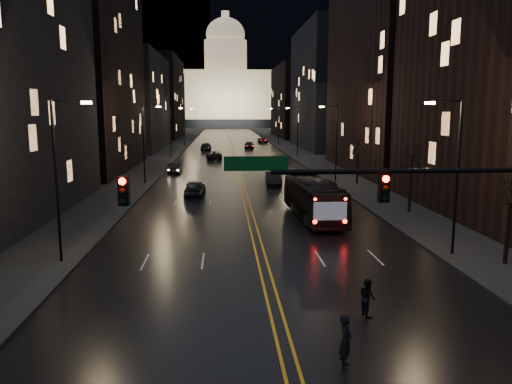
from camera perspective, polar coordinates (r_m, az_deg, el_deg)
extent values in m
plane|color=black|center=(18.97, 3.15, -16.63)|extent=(900.00, 900.00, 0.00)
cube|color=black|center=(147.18, -3.02, 6.06)|extent=(20.00, 320.00, 0.02)
cube|color=black|center=(147.64, -8.49, 6.01)|extent=(8.00, 320.00, 0.16)
cube|color=black|center=(148.04, 2.43, 6.11)|extent=(8.00, 320.00, 0.16)
cube|color=orange|center=(147.18, -3.02, 6.07)|extent=(0.62, 320.00, 0.01)
cube|color=black|center=(73.62, -19.21, 13.24)|extent=(12.00, 30.00, 28.00)
cube|color=black|center=(110.57, -13.88, 9.92)|extent=(12.00, 34.00, 20.00)
cube|color=black|center=(158.10, -10.88, 10.48)|extent=(12.00, 40.00, 24.00)
cube|color=black|center=(71.62, 15.80, 17.56)|extent=(12.00, 30.00, 38.00)
cube|color=black|center=(111.46, 8.31, 11.63)|extent=(12.00, 34.00, 26.00)
cube|color=black|center=(158.65, 4.62, 10.25)|extent=(12.00, 40.00, 22.00)
cube|color=black|center=(403.17, 2.30, 17.38)|extent=(520.00, 60.00, 130.00)
cube|color=black|center=(267.01, -3.42, 7.93)|extent=(90.00, 50.00, 4.00)
cube|color=#F6D38E|center=(267.05, -3.45, 10.94)|extent=(80.00, 36.00, 24.00)
cylinder|color=beige|center=(268.37, -3.49, 15.21)|extent=(22.00, 22.00, 16.00)
ellipsoid|color=beige|center=(269.73, -3.51, 17.53)|extent=(20.00, 20.00, 17.00)
cylinder|color=#F6D38E|center=(271.08, -3.53, 19.31)|extent=(4.00, 4.00, 6.00)
cylinder|color=black|center=(18.69, 20.32, 2.29)|extent=(12.00, 0.18, 0.18)
cube|color=black|center=(17.47, -14.89, 0.12)|extent=(0.35, 0.30, 1.00)
cube|color=black|center=(18.05, 14.41, 0.43)|extent=(0.35, 0.30, 1.00)
sphere|color=#FF0705|center=(17.25, -15.05, 1.17)|extent=(0.24, 0.24, 0.24)
sphere|color=#FF0705|center=(17.83, 14.63, 1.45)|extent=(0.24, 0.24, 0.24)
cube|color=#053F14|center=(17.06, 0.00, 3.27)|extent=(2.20, 0.06, 0.50)
cylinder|color=black|center=(30.20, 21.98, 1.41)|extent=(0.16, 0.16, 9.00)
cylinder|color=black|center=(29.59, 20.90, 9.68)|extent=(1.80, 0.10, 0.10)
cube|color=#FFE399|center=(29.22, 19.26, 9.59)|extent=(0.50, 0.25, 0.15)
cylinder|color=black|center=(28.60, -21.86, 1.01)|extent=(0.16, 0.16, 9.00)
cylinder|color=black|center=(28.09, -20.62, 9.75)|extent=(1.80, 0.10, 0.10)
cube|color=#FFE399|center=(27.84, -18.81, 9.65)|extent=(0.50, 0.25, 0.15)
cylinder|color=black|center=(58.55, 9.17, 5.47)|extent=(0.16, 0.16, 9.00)
cylinder|color=black|center=(58.23, 8.41, 9.70)|extent=(1.80, 0.10, 0.10)
cube|color=#FFE399|center=(58.05, 7.52, 9.62)|extent=(0.50, 0.25, 0.15)
cylinder|color=black|center=(57.74, -12.72, 5.31)|extent=(0.16, 0.16, 9.00)
cylinder|color=black|center=(57.49, -11.98, 9.61)|extent=(1.80, 0.10, 0.10)
cube|color=#FFE399|center=(57.37, -11.07, 9.54)|extent=(0.50, 0.25, 0.15)
cylinder|color=black|center=(88.00, 4.78, 6.80)|extent=(0.16, 0.16, 9.00)
cylinder|color=black|center=(87.79, 4.23, 9.61)|extent=(1.80, 0.10, 0.10)
cube|color=#FFE399|center=(87.67, 3.64, 9.55)|extent=(0.50, 0.25, 0.15)
cylinder|color=black|center=(87.46, -9.72, 6.68)|extent=(0.16, 0.16, 9.00)
cylinder|color=black|center=(87.30, -9.21, 9.52)|extent=(1.80, 0.10, 0.10)
cube|color=#FFE399|center=(87.22, -8.61, 9.47)|extent=(0.50, 0.25, 0.15)
cylinder|color=black|center=(117.73, 2.59, 7.45)|extent=(0.16, 0.16, 9.00)
cylinder|color=black|center=(117.57, 2.16, 9.54)|extent=(1.80, 0.10, 0.10)
cube|color=#FFE399|center=(117.48, 1.72, 9.50)|extent=(0.50, 0.25, 0.15)
cylinder|color=black|center=(117.33, -8.24, 7.35)|extent=(0.16, 0.16, 9.00)
cylinder|color=black|center=(117.20, -7.85, 9.46)|extent=(1.80, 0.10, 0.10)
cube|color=#FFE399|center=(117.15, -7.40, 9.42)|extent=(0.50, 0.25, 0.15)
cylinder|color=black|center=(29.89, 26.79, -4.36)|extent=(0.24, 0.24, 3.50)
cylinder|color=black|center=(42.28, 17.19, -0.02)|extent=(0.24, 0.24, 3.50)
cylinder|color=black|center=(57.35, 11.50, 2.56)|extent=(0.24, 0.24, 3.50)
imported|color=black|center=(38.74, 6.59, -0.76)|extent=(3.20, 11.35, 3.13)
imported|color=black|center=(49.28, -7.00, 0.48)|extent=(2.09, 4.75, 1.59)
imported|color=black|center=(67.17, -9.27, 2.72)|extent=(1.58, 4.46, 1.47)
imported|color=black|center=(86.19, -4.83, 4.24)|extent=(2.91, 5.53, 1.48)
imported|color=black|center=(106.12, -5.74, 5.20)|extent=(2.27, 5.42, 1.56)
imported|color=black|center=(55.67, 1.98, 1.53)|extent=(1.83, 4.75, 1.54)
imported|color=black|center=(75.54, 2.67, 3.62)|extent=(2.58, 5.08, 1.66)
imported|color=black|center=(109.58, -0.78, 5.35)|extent=(2.42, 5.21, 1.47)
imported|color=black|center=(129.83, 0.78, 5.95)|extent=(2.44, 5.09, 1.40)
imported|color=black|center=(17.12, 10.22, -16.43)|extent=(0.62, 0.76, 1.81)
imported|color=black|center=(21.21, 12.62, -11.66)|extent=(0.57, 0.83, 1.57)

